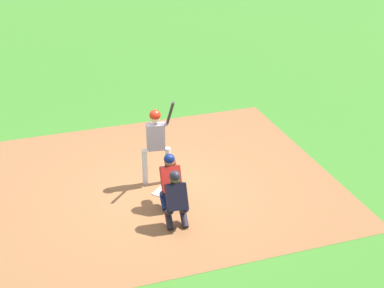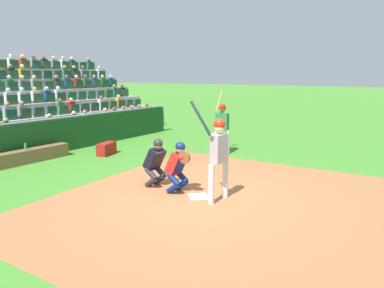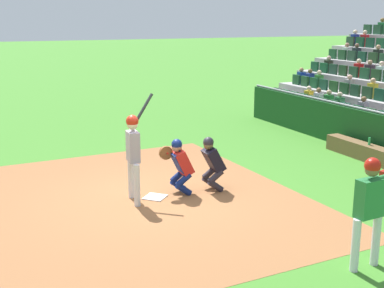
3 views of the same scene
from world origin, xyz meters
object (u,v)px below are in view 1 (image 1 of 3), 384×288
batter_at_plate (156,138)px  home_plate_marker (165,192)px  catcher_crouching (171,178)px  home_plate_umpire (176,197)px

batter_at_plate → home_plate_marker: bearing=-83.6°
batter_at_plate → catcher_crouching: bearing=-86.4°
home_plate_marker → home_plate_umpire: (-0.07, -1.35, 0.68)m
batter_at_plate → catcher_crouching: batter_at_plate is taller
catcher_crouching → home_plate_marker: bearing=91.2°
home_plate_marker → batter_at_plate: (-0.05, 0.48, 1.17)m
home_plate_marker → batter_at_plate: size_ratio=0.19×
home_plate_marker → catcher_crouching: catcher_crouching is taller
catcher_crouching → home_plate_umpire: catcher_crouching is taller
home_plate_marker → catcher_crouching: size_ratio=0.34×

